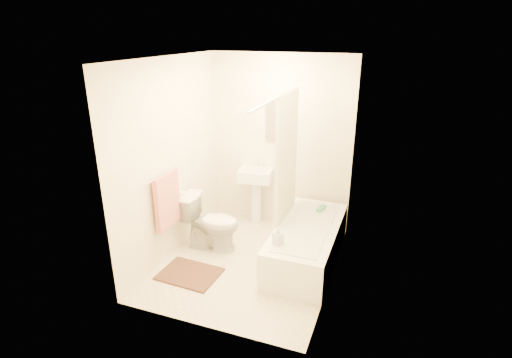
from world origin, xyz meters
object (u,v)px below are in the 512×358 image
(toilet, at_px, (211,223))
(soap_bottle, at_px, (278,236))
(bath_mat, at_px, (190,274))
(bathtub, at_px, (307,243))
(sink, at_px, (256,193))

(toilet, bearing_deg, soap_bottle, -115.43)
(toilet, relative_size, bath_mat, 1.08)
(bathtub, bearing_deg, toilet, -174.11)
(sink, bearing_deg, bath_mat, -107.22)
(toilet, relative_size, sink, 0.80)
(soap_bottle, bearing_deg, bath_mat, -164.85)
(sink, distance_m, bathtub, 1.23)
(sink, xyz_separation_m, bath_mat, (-0.25, -1.55, -0.44))
(bath_mat, height_order, soap_bottle, soap_bottle)
(toilet, height_order, soap_bottle, toilet)
(bathtub, relative_size, bath_mat, 2.42)
(sink, bearing_deg, soap_bottle, -68.36)
(toilet, height_order, sink, sink)
(sink, bearing_deg, toilet, -115.60)
(bathtub, xyz_separation_m, soap_bottle, (-0.21, -0.52, 0.33))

